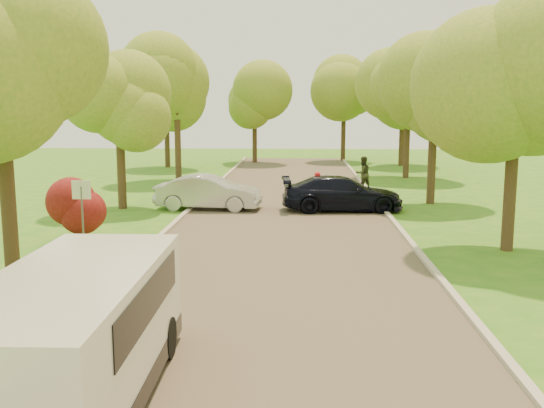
% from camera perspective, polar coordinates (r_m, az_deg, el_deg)
% --- Properties ---
extents(ground, '(100.00, 100.00, 0.00)m').
position_cam_1_polar(ground, '(13.83, 0.26, -8.89)').
color(ground, '#30731B').
rests_on(ground, ground).
extents(road, '(8.00, 60.00, 0.01)m').
position_cam_1_polar(road, '(21.57, 1.16, -2.31)').
color(road, '#4C4438').
rests_on(road, ground).
extents(curb_left, '(0.18, 60.00, 0.12)m').
position_cam_1_polar(curb_left, '(22.04, -9.43, -2.04)').
color(curb_left, '#B2AD9E').
rests_on(curb_left, ground).
extents(curb_right, '(0.18, 60.00, 0.12)m').
position_cam_1_polar(curb_right, '(21.84, 11.85, -2.22)').
color(curb_right, '#B2AD9E').
rests_on(curb_right, ground).
extents(street_sign, '(0.55, 0.06, 2.17)m').
position_cam_1_polar(street_sign, '(18.48, -17.46, 0.25)').
color(street_sign, '#59595E').
rests_on(street_sign, ground).
extents(red_shrub, '(1.70, 1.70, 1.95)m').
position_cam_1_polar(red_shrub, '(20.11, -17.28, -0.39)').
color(red_shrub, '#382619').
rests_on(red_shrub, ground).
extents(tree_l_mida, '(4.71, 4.60, 7.39)m').
position_cam_1_polar(tree_l_mida, '(15.74, -23.64, 11.64)').
color(tree_l_mida, '#382619').
rests_on(tree_l_mida, ground).
extents(tree_l_midb, '(4.30, 4.20, 6.62)m').
position_cam_1_polar(tree_l_midb, '(26.20, -13.85, 9.52)').
color(tree_l_midb, '#382619').
rests_on(tree_l_midb, ground).
extents(tree_l_far, '(4.92, 4.80, 7.79)m').
position_cam_1_polar(tree_l_far, '(35.84, -8.65, 10.91)').
color(tree_l_far, '#382619').
rests_on(tree_l_far, ground).
extents(tree_r_mida, '(5.13, 5.00, 7.95)m').
position_cam_1_polar(tree_r_mida, '(19.30, 22.79, 12.17)').
color(tree_r_mida, '#382619').
rests_on(tree_r_mida, ground).
extents(tree_r_midb, '(4.51, 4.40, 7.01)m').
position_cam_1_polar(tree_r_midb, '(27.81, 15.46, 10.03)').
color(tree_r_midb, '#382619').
rests_on(tree_r_midb, ground).
extents(tree_r_far, '(5.33, 5.20, 8.34)m').
position_cam_1_polar(tree_r_far, '(37.77, 13.11, 11.23)').
color(tree_r_far, '#382619').
rests_on(tree_r_far, ground).
extents(tree_bg_a, '(5.12, 5.00, 7.72)m').
position_cam_1_polar(tree_bg_a, '(44.15, -9.68, 10.32)').
color(tree_bg_a, '#382619').
rests_on(tree_bg_a, ground).
extents(tree_bg_b, '(5.12, 5.00, 7.95)m').
position_cam_1_polar(tree_bg_b, '(45.81, 12.52, 10.47)').
color(tree_bg_b, '#382619').
rests_on(tree_bg_b, ground).
extents(tree_bg_c, '(4.92, 4.80, 7.33)m').
position_cam_1_polar(tree_bg_c, '(47.27, -1.40, 10.00)').
color(tree_bg_c, '#382619').
rests_on(tree_bg_c, ground).
extents(tree_bg_d, '(5.12, 5.00, 7.72)m').
position_cam_1_polar(tree_bg_d, '(49.29, 7.06, 10.24)').
color(tree_bg_d, '#382619').
rests_on(tree_bg_d, ground).
extents(minivan, '(2.20, 5.39, 1.99)m').
position_cam_1_polar(minivan, '(9.24, -18.07, -11.75)').
color(minivan, white).
rests_on(minivan, ground).
extents(silver_sedan, '(4.51, 1.86, 1.45)m').
position_cam_1_polar(silver_sedan, '(25.61, -6.00, 1.09)').
color(silver_sedan, '#A9AAAE').
rests_on(silver_sedan, ground).
extents(dark_sedan, '(5.12, 2.35, 1.45)m').
position_cam_1_polar(dark_sedan, '(25.32, 6.61, 0.99)').
color(dark_sedan, black).
rests_on(dark_sedan, ground).
extents(longboard, '(0.45, 0.91, 0.10)m').
position_cam_1_polar(longboard, '(11.48, -13.25, -12.47)').
color(longboard, black).
rests_on(longboard, ground).
extents(skateboarder, '(1.23, 0.88, 1.71)m').
position_cam_1_polar(skateboarder, '(11.20, -13.42, -8.31)').
color(skateboarder, slate).
rests_on(skateboarder, longboard).
extents(person_striped, '(0.57, 0.38, 1.56)m').
position_cam_1_polar(person_striped, '(25.89, 4.25, 1.32)').
color(person_striped, red).
rests_on(person_striped, ground).
extents(person_olive, '(1.07, 0.99, 1.77)m').
position_cam_1_polar(person_olive, '(31.72, 8.55, 2.86)').
color(person_olive, '#2A301D').
rests_on(person_olive, ground).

